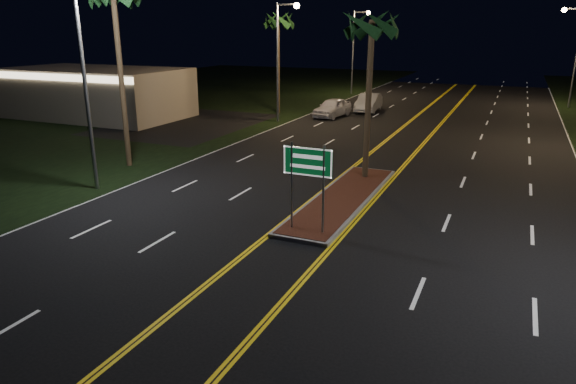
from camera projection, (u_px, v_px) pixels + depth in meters
The scene contains 13 objects.
ground at pixel (274, 265), 16.18m from camera, with size 120.00×120.00×0.00m, color black.
grass_left at pixel (104, 106), 49.51m from camera, with size 40.00×110.00×0.01m, color black.
median_island at pixel (343, 198), 22.26m from camera, with size 2.25×10.25×0.17m.
highway_sign at pixel (308, 170), 17.89m from camera, with size 1.80×0.08×3.20m.
commercial_building at pixel (96, 93), 43.00m from camera, with size 15.00×8.12×4.00m.
streetlight_left_near at pixel (90, 64), 22.03m from camera, with size 1.91×0.44×9.00m.
streetlight_left_mid at pixel (282, 49), 39.47m from camera, with size 1.91×0.44×9.00m.
streetlight_left_far at pixel (356, 43), 56.90m from camera, with size 1.91×0.44×9.00m.
streetlight_right_far at pixel (574, 45), 46.99m from camera, with size 1.91×0.44×9.00m.
palm_median at pixel (372, 25), 23.12m from camera, with size 2.40×2.40×8.30m.
palm_left_far at pixel (278, 21), 43.16m from camera, with size 2.40×2.40×8.80m.
car_near at pixel (332, 106), 43.13m from camera, with size 2.34×5.45×1.82m, color white.
car_far at pixel (369, 101), 45.94m from camera, with size 2.37×5.53×1.84m, color silver.
Camera 1 is at (6.35, -13.29, 7.10)m, focal length 32.00 mm.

